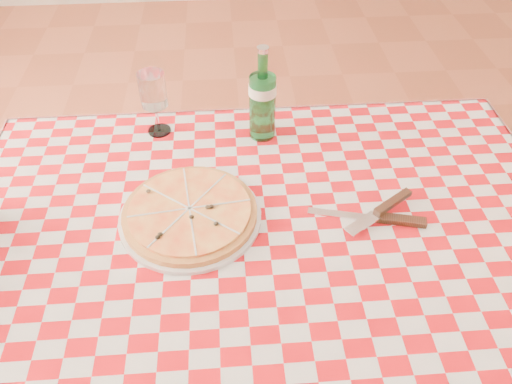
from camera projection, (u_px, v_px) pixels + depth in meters
dining_table at (267, 262)px, 1.10m from camera, size 1.20×0.80×0.75m
tablecloth at (268, 234)px, 1.03m from camera, size 1.30×0.90×0.01m
pizza_plate at (190, 212)px, 1.04m from camera, size 0.33×0.33×0.04m
water_bottle at (262, 94)px, 1.19m from camera, size 0.09×0.09×0.24m
wine_glass at (155, 104)px, 1.22m from camera, size 0.07×0.07×0.17m
cutlery at (376, 215)px, 1.04m from camera, size 0.31×0.28×0.03m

